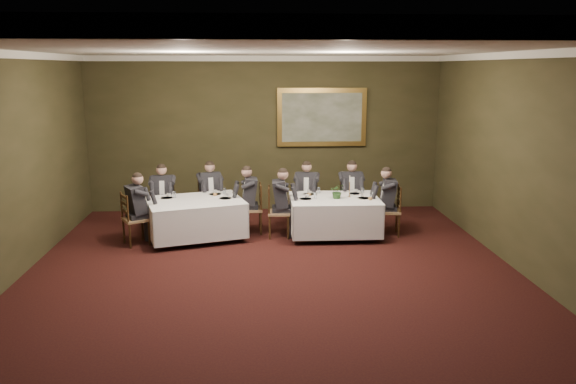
{
  "coord_description": "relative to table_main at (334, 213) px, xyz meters",
  "views": [
    {
      "loc": [
        -0.31,
        -7.78,
        3.25
      ],
      "look_at": [
        0.31,
        1.63,
        1.15
      ],
      "focal_mm": 35.0,
      "sensor_mm": 36.0,
      "label": 1
    }
  ],
  "objects": [
    {
      "name": "diner_sec_backleft",
      "position": [
        -3.41,
        0.73,
        0.06
      ],
      "size": [
        0.43,
        0.49,
        1.35
      ],
      "rotation": [
        0.0,
        0.0,
        3.17
      ],
      "color": "black",
      "rests_on": "chair_sec_backleft"
    },
    {
      "name": "diner_sec_backright",
      "position": [
        -2.49,
        1.0,
        0.06
      ],
      "size": [
        0.52,
        0.58,
        1.35
      ],
      "rotation": [
        0.0,
        0.0,
        3.44
      ],
      "color": "black",
      "rests_on": "chair_sec_backright"
    },
    {
      "name": "crown_molding",
      "position": [
        -1.29,
        -2.78,
        2.99
      ],
      "size": [
        8.0,
        10.0,
        0.12
      ],
      "color": "white",
      "rests_on": "back_wall"
    },
    {
      "name": "front_wall",
      "position": [
        -1.29,
        -7.78,
        1.3
      ],
      "size": [
        8.0,
        0.1,
        3.5
      ],
      "primitive_type": "cube",
      "color": "#2F2C17",
      "rests_on": "ground"
    },
    {
      "name": "chair_main_backright",
      "position": [
        0.48,
        0.89,
        -0.17
      ],
      "size": [
        0.45,
        0.43,
        1.0
      ],
      "rotation": [
        0.0,
        0.0,
        3.11
      ],
      "color": "#92704A",
      "rests_on": "ground"
    },
    {
      "name": "diner_sec_endleft",
      "position": [
        -3.77,
        -0.32,
        0.06
      ],
      "size": [
        0.61,
        0.58,
        1.35
      ],
      "rotation": [
        0.0,
        0.0,
        -1.07
      ],
      "color": "black",
      "rests_on": "chair_sec_endleft"
    },
    {
      "name": "candlestick",
      "position": [
        0.3,
        0.07,
        0.48
      ],
      "size": [
        0.06,
        0.06,
        0.44
      ],
      "color": "#A97833",
      "rests_on": "table_main"
    },
    {
      "name": "chair_sec_backleft",
      "position": [
        -3.41,
        0.74,
        -0.17
      ],
      "size": [
        0.45,
        0.43,
        1.0
      ],
      "rotation": [
        0.0,
        0.0,
        3.17
      ],
      "color": "#92704A",
      "rests_on": "ground"
    },
    {
      "name": "ceiling",
      "position": [
        -1.29,
        -2.78,
        3.05
      ],
      "size": [
        8.0,
        10.0,
        0.1
      ],
      "primitive_type": "cube",
      "color": "silver",
      "rests_on": "back_wall"
    },
    {
      "name": "diner_sec_endright",
      "position": [
        -1.62,
        0.31,
        0.06
      ],
      "size": [
        0.49,
        0.43,
        1.35
      ],
      "rotation": [
        0.0,
        0.0,
        1.6
      ],
      "color": "black",
      "rests_on": "chair_sec_endright"
    },
    {
      "name": "chair_sec_endright",
      "position": [
        -1.61,
        0.31,
        -0.17
      ],
      "size": [
        0.43,
        0.45,
        1.0
      ],
      "rotation": [
        0.0,
        0.0,
        1.6
      ],
      "color": "#92704A",
      "rests_on": "ground"
    },
    {
      "name": "chair_main_endright",
      "position": [
        1.1,
        -0.01,
        -0.17
      ],
      "size": [
        0.47,
        0.49,
        1.0
      ],
      "rotation": [
        0.0,
        0.0,
        1.44
      ],
      "color": "#92704A",
      "rests_on": "ground"
    },
    {
      "name": "diner_main_endright",
      "position": [
        1.09,
        -0.01,
        0.06
      ],
      "size": [
        0.53,
        0.46,
        1.35
      ],
      "rotation": [
        0.0,
        0.0,
        1.44
      ],
      "color": "black",
      "rests_on": "chair_main_endright"
    },
    {
      "name": "chair_main_backleft",
      "position": [
        -0.45,
        0.9,
        -0.17
      ],
      "size": [
        0.51,
        0.5,
        1.0
      ],
      "rotation": [
        0.0,
        0.0,
        2.95
      ],
      "color": "#92704A",
      "rests_on": "ground"
    },
    {
      "name": "table_main",
      "position": [
        0.0,
        0.0,
        0.0
      ],
      "size": [
        1.75,
        1.34,
        0.67
      ],
      "rotation": [
        0.0,
        0.0,
        -0.01
      ],
      "color": "black",
      "rests_on": "ground"
    },
    {
      "name": "chair_main_endleft",
      "position": [
        -1.1,
        0.01,
        -0.17
      ],
      "size": [
        0.44,
        0.46,
        1.0
      ],
      "rotation": [
        0.0,
        0.0,
        -1.61
      ],
      "color": "#92704A",
      "rests_on": "ground"
    },
    {
      "name": "ground",
      "position": [
        -1.29,
        -2.78,
        -0.45
      ],
      "size": [
        10.0,
        10.0,
        0.0
      ],
      "primitive_type": "plane",
      "color": "black",
      "rests_on": "ground"
    },
    {
      "name": "diner_main_backright",
      "position": [
        0.48,
        0.87,
        0.06
      ],
      "size": [
        0.43,
        0.49,
        1.35
      ],
      "rotation": [
        0.0,
        0.0,
        3.11
      ],
      "color": "black",
      "rests_on": "chair_main_backright"
    },
    {
      "name": "chair_sec_backright",
      "position": [
        -2.49,
        1.01,
        -0.17
      ],
      "size": [
        0.54,
        0.53,
        1.0
      ],
      "rotation": [
        0.0,
        0.0,
        3.44
      ],
      "color": "#92704A",
      "rests_on": "ground"
    },
    {
      "name": "place_setting_table_main",
      "position": [
        -0.41,
        0.4,
        0.35
      ],
      "size": [
        0.33,
        0.31,
        0.14
      ],
      "color": "white",
      "rests_on": "table_main"
    },
    {
      "name": "back_wall",
      "position": [
        -1.29,
        2.22,
        1.3
      ],
      "size": [
        8.0,
        0.1,
        3.5
      ],
      "primitive_type": "cube",
      "color": "#2F2C17",
      "rests_on": "ground"
    },
    {
      "name": "diner_main_endleft",
      "position": [
        -1.09,
        0.01,
        0.06
      ],
      "size": [
        0.5,
        0.43,
        1.35
      ],
      "rotation": [
        0.0,
        0.0,
        -1.61
      ],
      "color": "black",
      "rests_on": "chair_main_endleft"
    },
    {
      "name": "painting",
      "position": [
        0.0,
        2.16,
        1.69
      ],
      "size": [
        2.03,
        0.09,
        1.31
      ],
      "color": "#E7B154",
      "rests_on": "back_wall"
    },
    {
      "name": "centerpiece",
      "position": [
        0.05,
        -0.05,
        0.47
      ],
      "size": [
        0.3,
        0.27,
        0.3
      ],
      "primitive_type": "imported",
      "rotation": [
        0.0,
        0.0,
        -0.12
      ],
      "color": "#2D5926",
      "rests_on": "table_main"
    },
    {
      "name": "place_setting_table_second",
      "position": [
        -3.21,
        0.25,
        0.35
      ],
      "size": [
        0.33,
        0.31,
        0.14
      ],
      "color": "white",
      "rests_on": "table_second"
    },
    {
      "name": "diner_main_backleft",
      "position": [
        -0.45,
        0.88,
        0.06
      ],
      "size": [
        0.49,
        0.55,
        1.35
      ],
      "rotation": [
        0.0,
        0.0,
        2.95
      ],
      "color": "black",
      "rests_on": "chair_main_backleft"
    },
    {
      "name": "table_second",
      "position": [
        -2.7,
        -0.01,
        0.0
      ],
      "size": [
        2.1,
        1.81,
        0.67
      ],
      "rotation": [
        0.0,
        0.0,
        0.28
      ],
      "color": "black",
      "rests_on": "ground"
    },
    {
      "name": "right_wall",
      "position": [
        2.71,
        -2.78,
        1.3
      ],
      "size": [
        0.1,
        10.0,
        3.5
      ],
      "primitive_type": "cube",
      "color": "#2F2C17",
      "rests_on": "ground"
    },
    {
      "name": "chair_sec_endleft",
      "position": [
        -3.78,
        -0.33,
        -0.17
      ],
      "size": [
        0.58,
        0.59,
        1.0
      ],
      "rotation": [
        0.0,
        0.0,
        -1.07
      ],
      "color": "#92704A",
      "rests_on": "ground"
    }
  ]
}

